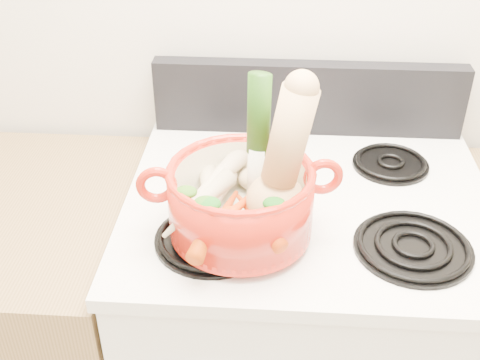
# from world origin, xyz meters

# --- Properties ---
(stove_body) EXTENTS (0.76, 0.65, 0.92)m
(stove_body) POSITION_xyz_m (0.00, 1.40, 0.46)
(stove_body) COLOR white
(stove_body) RESTS_ON floor
(cooktop) EXTENTS (0.78, 0.67, 0.03)m
(cooktop) POSITION_xyz_m (0.00, 1.40, 0.93)
(cooktop) COLOR silver
(cooktop) RESTS_ON stove_body
(control_backsplash) EXTENTS (0.76, 0.05, 0.18)m
(control_backsplash) POSITION_xyz_m (0.00, 1.70, 1.04)
(control_backsplash) COLOR black
(control_backsplash) RESTS_ON cooktop
(burner_front_left) EXTENTS (0.22, 0.22, 0.02)m
(burner_front_left) POSITION_xyz_m (-0.19, 1.24, 0.96)
(burner_front_left) COLOR black
(burner_front_left) RESTS_ON cooktop
(burner_front_right) EXTENTS (0.22, 0.22, 0.02)m
(burner_front_right) POSITION_xyz_m (0.19, 1.24, 0.96)
(burner_front_right) COLOR black
(burner_front_right) RESTS_ON cooktop
(burner_back_left) EXTENTS (0.17, 0.17, 0.02)m
(burner_back_left) POSITION_xyz_m (-0.19, 1.54, 0.96)
(burner_back_left) COLOR black
(burner_back_left) RESTS_ON cooktop
(burner_back_right) EXTENTS (0.17, 0.17, 0.02)m
(burner_back_right) POSITION_xyz_m (0.19, 1.54, 0.96)
(burner_back_right) COLOR black
(burner_back_right) RESTS_ON cooktop
(dutch_oven) EXTENTS (0.31, 0.31, 0.13)m
(dutch_oven) POSITION_xyz_m (-0.14, 1.26, 1.03)
(dutch_oven) COLOR #B71E0F
(dutch_oven) RESTS_ON burner_front_left
(pot_handle_left) EXTENTS (0.08, 0.03, 0.08)m
(pot_handle_left) POSITION_xyz_m (-0.29, 1.23, 1.08)
(pot_handle_left) COLOR #B71E0F
(pot_handle_left) RESTS_ON dutch_oven
(pot_handle_right) EXTENTS (0.08, 0.03, 0.08)m
(pot_handle_right) POSITION_xyz_m (0.01, 1.28, 1.08)
(pot_handle_right) COLOR #B71E0F
(pot_handle_right) RESTS_ON dutch_oven
(squash) EXTENTS (0.17, 0.13, 0.29)m
(squash) POSITION_xyz_m (-0.06, 1.25, 1.13)
(squash) COLOR tan
(squash) RESTS_ON dutch_oven
(leek) EXTENTS (0.06, 0.06, 0.29)m
(leek) POSITION_xyz_m (-0.11, 1.30, 1.14)
(leek) COLOR silver
(leek) RESTS_ON dutch_oven
(ginger) EXTENTS (0.09, 0.07, 0.05)m
(ginger) POSITION_xyz_m (-0.11, 1.36, 1.02)
(ginger) COLOR tan
(ginger) RESTS_ON dutch_oven
(parsnip_0) EXTENTS (0.06, 0.23, 0.06)m
(parsnip_0) POSITION_xyz_m (-0.19, 1.29, 1.02)
(parsnip_0) COLOR beige
(parsnip_0) RESTS_ON dutch_oven
(parsnip_1) EXTENTS (0.09, 0.20, 0.06)m
(parsnip_1) POSITION_xyz_m (-0.20, 1.26, 1.02)
(parsnip_1) COLOR beige
(parsnip_1) RESTS_ON dutch_oven
(parsnip_2) EXTENTS (0.07, 0.19, 0.06)m
(parsnip_2) POSITION_xyz_m (-0.20, 1.29, 1.03)
(parsnip_2) COLOR beige
(parsnip_2) RESTS_ON dutch_oven
(parsnip_3) EXTENTS (0.14, 0.19, 0.06)m
(parsnip_3) POSITION_xyz_m (-0.22, 1.24, 1.03)
(parsnip_3) COLOR beige
(parsnip_3) RESTS_ON dutch_oven
(parsnip_4) EXTENTS (0.14, 0.21, 0.06)m
(parsnip_4) POSITION_xyz_m (-0.20, 1.29, 1.04)
(parsnip_4) COLOR beige
(parsnip_4) RESTS_ON dutch_oven
(carrot_0) EXTENTS (0.08, 0.17, 0.05)m
(carrot_0) POSITION_xyz_m (-0.17, 1.22, 1.02)
(carrot_0) COLOR #BB3D09
(carrot_0) RESTS_ON dutch_oven
(carrot_1) EXTENTS (0.06, 0.16, 0.05)m
(carrot_1) POSITION_xyz_m (-0.19, 1.18, 1.02)
(carrot_1) COLOR #BD3509
(carrot_1) RESTS_ON dutch_oven
(carrot_2) EXTENTS (0.11, 0.15, 0.04)m
(carrot_2) POSITION_xyz_m (-0.10, 1.21, 1.03)
(carrot_2) COLOR #D13F0A
(carrot_2) RESTS_ON dutch_oven
(carrot_3) EXTENTS (0.13, 0.09, 0.04)m
(carrot_3) POSITION_xyz_m (-0.17, 1.21, 1.03)
(carrot_3) COLOR #B84509
(carrot_3) RESTS_ON dutch_oven
(carrot_4) EXTENTS (0.10, 0.15, 0.04)m
(carrot_4) POSITION_xyz_m (-0.15, 1.21, 1.04)
(carrot_4) COLOR red
(carrot_4) RESTS_ON dutch_oven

